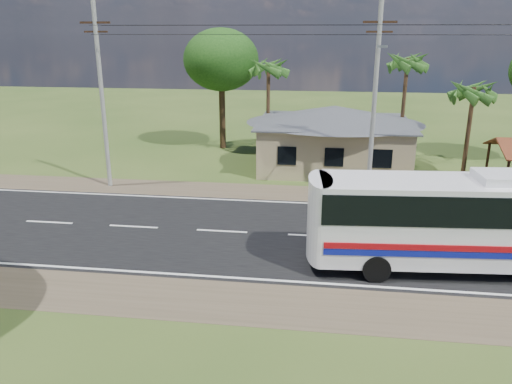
{
  "coord_description": "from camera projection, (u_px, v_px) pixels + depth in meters",
  "views": [
    {
      "loc": [
        0.14,
        -22.19,
        9.38
      ],
      "look_at": [
        -2.95,
        1.0,
        1.78
      ],
      "focal_mm": 35.0,
      "sensor_mm": 36.0,
      "label": 1
    }
  ],
  "objects": [
    {
      "name": "ground",
      "position": [
        314.0,
        236.0,
        23.83
      ],
      "size": [
        120.0,
        120.0,
        0.0
      ],
      "primitive_type": "plane",
      "color": "#2C4518",
      "rests_on": "ground"
    },
    {
      "name": "road",
      "position": [
        314.0,
        236.0,
        23.83
      ],
      "size": [
        120.0,
        16.0,
        0.03
      ],
      "color": "black",
      "rests_on": "ground"
    },
    {
      "name": "house",
      "position": [
        334.0,
        131.0,
        35.14
      ],
      "size": [
        12.4,
        10.0,
        5.0
      ],
      "color": "tan",
      "rests_on": "ground"
    },
    {
      "name": "utility_poles",
      "position": [
        368.0,
        98.0,
        27.83
      ],
      "size": [
        32.8,
        2.22,
        11.0
      ],
      "color": "#9E9E99",
      "rests_on": "ground"
    },
    {
      "name": "palm_near",
      "position": [
        474.0,
        92.0,
        31.25
      ],
      "size": [
        2.8,
        2.8,
        6.7
      ],
      "color": "#47301E",
      "rests_on": "ground"
    },
    {
      "name": "palm_mid",
      "position": [
        407.0,
        63.0,
        35.48
      ],
      "size": [
        2.8,
        2.8,
        8.2
      ],
      "color": "#47301E",
      "rests_on": "ground"
    },
    {
      "name": "palm_far",
      "position": [
        268.0,
        68.0,
        37.35
      ],
      "size": [
        2.8,
        2.8,
        7.7
      ],
      "color": "#47301E",
      "rests_on": "ground"
    },
    {
      "name": "tree_behind_house",
      "position": [
        221.0,
        60.0,
        39.61
      ],
      "size": [
        6.0,
        6.0,
        9.61
      ],
      "color": "#47301E",
      "rests_on": "ground"
    },
    {
      "name": "coach_bus",
      "position": [
        486.0,
        216.0,
        19.79
      ],
      "size": [
        13.45,
        3.79,
        4.12
      ],
      "rotation": [
        0.0,
        0.0,
        0.07
      ],
      "color": "white",
      "rests_on": "ground"
    },
    {
      "name": "motorcycle",
      "position": [
        323.0,
        184.0,
        30.41
      ],
      "size": [
        1.79,
        1.03,
        0.89
      ],
      "primitive_type": "imported",
      "rotation": [
        0.0,
        0.0,
        1.3
      ],
      "color": "black",
      "rests_on": "ground"
    }
  ]
}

